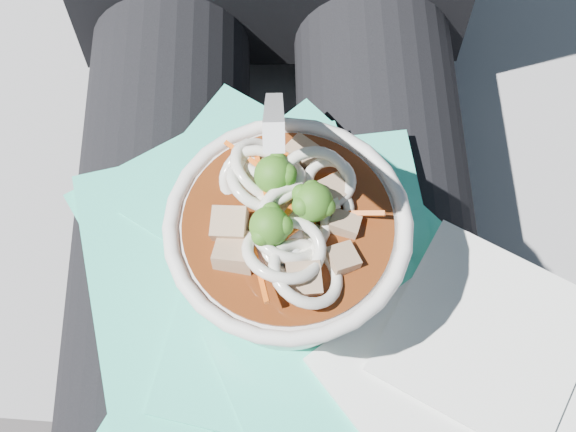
{
  "coord_description": "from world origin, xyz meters",
  "views": [
    {
      "loc": [
        0.0,
        -0.22,
        1.09
      ],
      "look_at": [
        0.01,
        -0.02,
        0.69
      ],
      "focal_mm": 50.0,
      "sensor_mm": 36.0,
      "label": 1
    }
  ],
  "objects_px": {
    "udon_bowl": "(287,241)",
    "person_body": "(274,164)",
    "plastic_bag": "(269,293)",
    "stone_ledge": "(277,255)",
    "lap": "(276,287)"
  },
  "relations": [
    {
      "from": "person_body",
      "to": "plastic_bag",
      "type": "distance_m",
      "value": 0.13
    },
    {
      "from": "lap",
      "to": "person_body",
      "type": "distance_m",
      "value": 0.1
    },
    {
      "from": "person_body",
      "to": "plastic_bag",
      "type": "bearing_deg",
      "value": -91.96
    },
    {
      "from": "stone_ledge",
      "to": "udon_bowl",
      "type": "height_order",
      "value": "udon_bowl"
    },
    {
      "from": "lap",
      "to": "person_body",
      "type": "xyz_separation_m",
      "value": [
        0.0,
        0.09,
        0.03
      ]
    },
    {
      "from": "person_body",
      "to": "lap",
      "type": "bearing_deg",
      "value": -90.0
    },
    {
      "from": "udon_bowl",
      "to": "lap",
      "type": "bearing_deg",
      "value": 110.31
    },
    {
      "from": "udon_bowl",
      "to": "plastic_bag",
      "type": "bearing_deg",
      "value": -142.22
    },
    {
      "from": "person_body",
      "to": "udon_bowl",
      "type": "bearing_deg",
      "value": -85.79
    },
    {
      "from": "lap",
      "to": "udon_bowl",
      "type": "height_order",
      "value": "udon_bowl"
    },
    {
      "from": "lap",
      "to": "plastic_bag",
      "type": "distance_m",
      "value": 0.08
    },
    {
      "from": "udon_bowl",
      "to": "person_body",
      "type": "bearing_deg",
      "value": 94.21
    },
    {
      "from": "person_body",
      "to": "udon_bowl",
      "type": "height_order",
      "value": "person_body"
    },
    {
      "from": "plastic_bag",
      "to": "udon_bowl",
      "type": "bearing_deg",
      "value": 37.78
    },
    {
      "from": "stone_ledge",
      "to": "person_body",
      "type": "bearing_deg",
      "value": -90.0
    }
  ]
}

